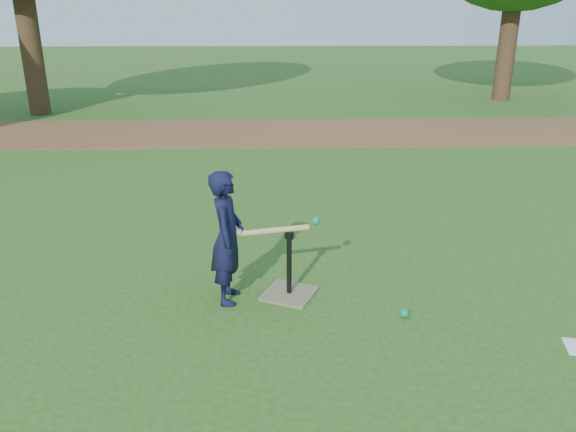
{
  "coord_description": "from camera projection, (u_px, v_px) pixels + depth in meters",
  "views": [
    {
      "loc": [
        -0.26,
        -4.34,
        2.41
      ],
      "look_at": [
        -0.1,
        0.49,
        0.65
      ],
      "focal_mm": 35.0,
      "sensor_mm": 36.0,
      "label": 1
    }
  ],
  "objects": [
    {
      "name": "child",
      "position": [
        227.0,
        238.0,
        4.8
      ],
      "size": [
        0.31,
        0.45,
        1.19
      ],
      "primitive_type": "imported",
      "rotation": [
        0.0,
        0.0,
        1.51
      ],
      "color": "black",
      "rests_on": "ground"
    },
    {
      "name": "swing_action",
      "position": [
        280.0,
        229.0,
        4.86
      ],
      "size": [
        0.73,
        0.25,
        0.11
      ],
      "color": "tan",
      "rests_on": "ground"
    },
    {
      "name": "ground",
      "position": [
        301.0,
        305.0,
        4.9
      ],
      "size": [
        80.0,
        80.0,
        0.0
      ],
      "primitive_type": "plane",
      "color": "#285116",
      "rests_on": "ground"
    },
    {
      "name": "dirt_strip",
      "position": [
        282.0,
        132.0,
        11.95
      ],
      "size": [
        24.0,
        3.0,
        0.01
      ],
      "primitive_type": "cube",
      "color": "brown",
      "rests_on": "ground"
    },
    {
      "name": "batting_tee",
      "position": [
        289.0,
        284.0,
        5.05
      ],
      "size": [
        0.57,
        0.57,
        0.61
      ],
      "color": "#796C4C",
      "rests_on": "ground"
    },
    {
      "name": "wiffle_ball_ground",
      "position": [
        405.0,
        313.0,
        4.69
      ],
      "size": [
        0.08,
        0.08,
        0.08
      ],
      "primitive_type": "sphere",
      "color": "#0C8B48",
      "rests_on": "ground"
    }
  ]
}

